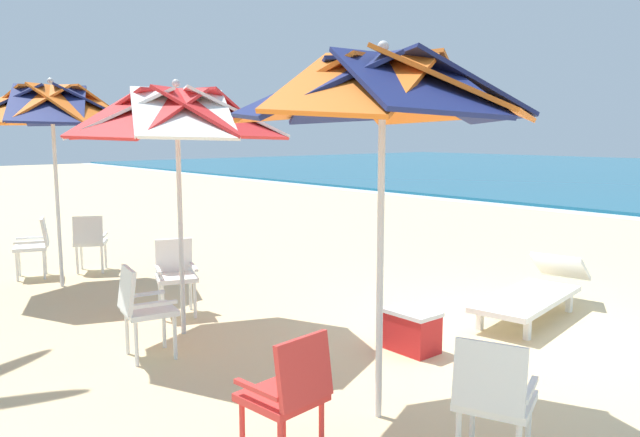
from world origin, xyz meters
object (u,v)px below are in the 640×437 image
beach_umbrella_1 (177,117)px  cooler_box (412,330)px  beach_umbrella_2 (52,108)px  plastic_chair_3 (176,272)px  plastic_chair_2 (142,306)px  beach_umbrella_0 (383,92)px  plastic_chair_0 (493,396)px  plastic_chair_1 (289,391)px  sun_lounger_1 (534,292)px  plastic_chair_5 (35,243)px  plastic_chair_4 (90,240)px

beach_umbrella_1 → cooler_box: 3.11m
beach_umbrella_2 → cooler_box: (4.77, 1.71, -2.20)m
plastic_chair_3 → cooler_box: 2.83m
plastic_chair_2 → beach_umbrella_1: bearing=122.8°
beach_umbrella_0 → cooler_box: size_ratio=5.38×
plastic_chair_0 → beach_umbrella_0: bearing=178.4°
plastic_chair_1 → sun_lounger_1: (-0.72, 4.07, -0.22)m
plastic_chair_5 → beach_umbrella_1: bearing=6.1°
plastic_chair_1 → plastic_chair_4: 6.34m
beach_umbrella_1 → plastic_chair_4: size_ratio=3.00×
cooler_box → beach_umbrella_0: bearing=-58.7°
plastic_chair_3 → sun_lounger_1: bearing=48.1°
plastic_chair_3 → plastic_chair_4: bearing=179.1°
beach_umbrella_0 → beach_umbrella_2: beach_umbrella_2 is taller
plastic_chair_1 → plastic_chair_2: size_ratio=1.00×
plastic_chair_1 → cooler_box: (-0.88, 2.16, -0.30)m
beach_umbrella_2 → plastic_chair_1: bearing=-4.6°
sun_lounger_1 → plastic_chair_1: bearing=-80.0°
beach_umbrella_0 → plastic_chair_3: (-3.33, 0.11, -1.85)m
beach_umbrella_1 → plastic_chair_5: size_ratio=3.00×
plastic_chair_3 → plastic_chair_4: 2.79m
plastic_chair_1 → plastic_chair_2: (-2.37, 0.13, 0.00)m
plastic_chair_1 → plastic_chair_5: (-6.43, 0.36, 0.00)m
plastic_chair_1 → cooler_box: plastic_chair_1 is taller
plastic_chair_2 → plastic_chair_5: (-4.06, 0.23, 0.00)m
beach_umbrella_0 → beach_umbrella_1: bearing=-176.3°
plastic_chair_3 → plastic_chair_5: size_ratio=1.00×
plastic_chair_3 → cooler_box: plastic_chair_3 is taller
beach_umbrella_1 → plastic_chair_4: (-3.48, 0.32, -1.74)m
beach_umbrella_0 → sun_lounger_1: size_ratio=1.21×
plastic_chair_2 → plastic_chair_5: 4.07m
beach_umbrella_2 → cooler_box: bearing=19.7°
plastic_chair_0 → plastic_chair_1: same height
plastic_chair_0 → plastic_chair_1: size_ratio=1.00×
plastic_chair_0 → cooler_box: bearing=143.9°
beach_umbrella_0 → plastic_chair_1: bearing=-82.3°
cooler_box → plastic_chair_4: bearing=-168.6°
plastic_chair_1 → plastic_chair_5: bearing=176.8°
sun_lounger_1 → plastic_chair_4: bearing=-151.5°
plastic_chair_1 → beach_umbrella_2: 5.98m
beach_umbrella_0 → plastic_chair_2: beach_umbrella_0 is taller
plastic_chair_1 → plastic_chair_4: (-6.25, 1.07, 0.00)m
beach_umbrella_0 → plastic_chair_0: beach_umbrella_0 is taller
plastic_chair_3 → sun_lounger_1: plastic_chair_3 is taller
sun_lounger_1 → beach_umbrella_0: bearing=-79.3°
beach_umbrella_1 → plastic_chair_2: (0.40, -0.62, -1.74)m
beach_umbrella_2 → plastic_chair_4: 2.09m
beach_umbrella_1 → cooler_box: (1.90, 1.41, -2.03)m
plastic_chair_2 → plastic_chair_4: same height
plastic_chair_0 → plastic_chair_4: 7.11m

